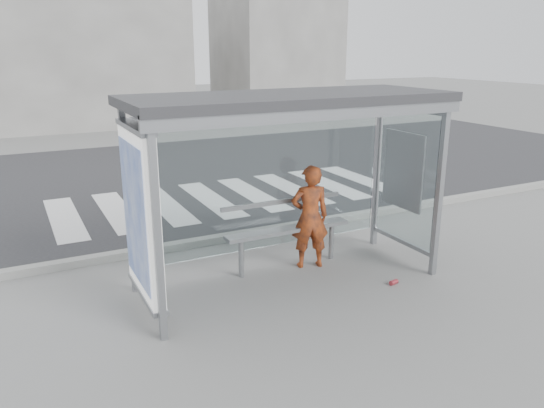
{
  "coord_description": "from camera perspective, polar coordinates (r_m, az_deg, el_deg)",
  "views": [
    {
      "loc": [
        -3.31,
        -6.01,
        3.18
      ],
      "look_at": [
        -0.17,
        0.2,
        1.12
      ],
      "focal_mm": 35.0,
      "sensor_mm": 36.0,
      "label": 1
    }
  ],
  "objects": [
    {
      "name": "curb",
      "position": [
        9.17,
        -4.0,
        -3.44
      ],
      "size": [
        30.0,
        0.18,
        0.12
      ],
      "primitive_type": "cube",
      "color": "gray",
      "rests_on": "ground"
    },
    {
      "name": "ground",
      "position": [
        7.57,
        1.85,
        -8.37
      ],
      "size": [
        80.0,
        80.0,
        0.0
      ],
      "primitive_type": "plane",
      "color": "slate",
      "rests_on": "ground"
    },
    {
      "name": "crosswalk",
      "position": [
        11.8,
        -4.36,
        0.83
      ],
      "size": [
        7.55,
        3.0,
        0.0
      ],
      "color": "silver",
      "rests_on": "ground"
    },
    {
      "name": "bench",
      "position": [
        7.85,
        1.67,
        -2.73
      ],
      "size": [
        1.96,
        0.33,
        1.01
      ],
      "color": "slate",
      "rests_on": "ground"
    },
    {
      "name": "soda_can",
      "position": [
        7.66,
        12.96,
        -8.2
      ],
      "size": [
        0.14,
        0.09,
        0.07
      ],
      "primitive_type": "cylinder",
      "rotation": [
        0.0,
        1.57,
        0.2
      ],
      "color": "#BF3842",
      "rests_on": "ground"
    },
    {
      "name": "building_center",
      "position": [
        24.25,
        -19.57,
        13.99
      ],
      "size": [
        8.0,
        5.0,
        5.0
      ],
      "primitive_type": "cube",
      "color": "slate",
      "rests_on": "ground"
    },
    {
      "name": "bus_shelter",
      "position": [
        6.85,
        -0.99,
        6.43
      ],
      "size": [
        4.25,
        1.65,
        2.62
      ],
      "color": "gray",
      "rests_on": "ground"
    },
    {
      "name": "person",
      "position": [
        7.84,
        4.09,
        -1.39
      ],
      "size": [
        0.65,
        0.52,
        1.56
      ],
      "primitive_type": "imported",
      "rotation": [
        0.0,
        0.0,
        2.86
      ],
      "color": "#D75314",
      "rests_on": "ground"
    },
    {
      "name": "building_right",
      "position": [
        26.99,
        0.33,
        17.19
      ],
      "size": [
        5.0,
        5.0,
        7.0
      ],
      "primitive_type": "cube",
      "color": "slate",
      "rests_on": "ground"
    },
    {
      "name": "road",
      "position": [
        13.8,
        -12.22,
        2.82
      ],
      "size": [
        30.0,
        10.0,
        0.01
      ],
      "primitive_type": "cube",
      "color": "#28282B",
      "rests_on": "ground"
    }
  ]
}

